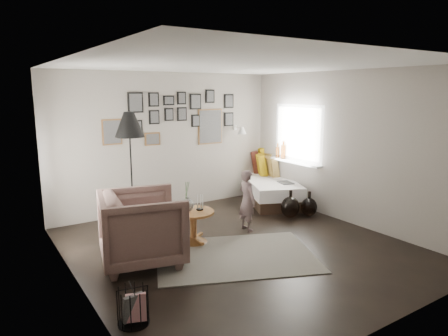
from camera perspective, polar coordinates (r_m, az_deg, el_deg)
ground at (r=5.95m, az=2.28°, el=-11.28°), size 4.80×4.80×0.00m
wall_back at (r=7.65m, az=-8.14°, el=3.69°), size 4.50×0.00×4.50m
wall_front at (r=3.94m, az=23.14°, el=-3.90°), size 4.50×0.00×4.50m
wall_left at (r=4.68m, az=-20.66°, el=-1.48°), size 0.00×4.80×4.80m
wall_right at (r=7.13m, az=17.28°, el=2.78°), size 0.00×4.80×4.80m
ceiling at (r=5.52m, az=2.49°, el=14.56°), size 4.80×4.80×0.00m
door_left at (r=5.89m, az=-22.95°, el=-1.70°), size 0.00×2.14×2.14m
window_right at (r=8.04m, az=9.44°, el=1.34°), size 0.15×1.32×1.30m
gallery_wall at (r=7.72m, az=-6.23°, el=7.10°), size 2.74×0.03×1.08m
wall_sconce at (r=8.19m, az=2.54°, el=5.40°), size 0.18×0.36×0.16m
rug at (r=5.67m, az=1.64°, el=-12.40°), size 2.57×2.22×0.01m
pedestal_table at (r=6.08m, az=-4.38°, el=-8.53°), size 0.63×0.63×0.49m
vase at (r=5.94m, az=-5.21°, el=-4.95°), size 0.18×0.18×0.45m
candles at (r=6.02m, az=-3.52°, el=-4.95°), size 0.11×0.11×0.23m
daybed at (r=8.46m, az=5.90°, el=-2.29°), size 1.66×2.26×1.03m
magazine_on_daybed at (r=7.93m, az=8.80°, el=-2.08°), size 0.30×0.36×0.02m
armchair at (r=5.41m, az=-11.59°, el=-8.35°), size 1.27×1.24×0.97m
armchair_cushion at (r=5.47m, az=-11.49°, el=-8.19°), size 0.54×0.55×0.20m
floor_lamp at (r=6.33m, az=-13.35°, el=5.41°), size 0.45×0.45×1.94m
magazine_basket at (r=4.22m, az=-12.84°, el=-18.68°), size 0.35×0.35×0.37m
demijohn_large at (r=7.32m, az=9.44°, el=-5.53°), size 0.34×0.34×0.51m
demijohn_small at (r=7.48m, az=12.04°, el=-5.44°), size 0.30×0.30×0.46m
child at (r=6.52m, az=3.31°, el=-4.62°), size 0.24×0.37×1.01m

